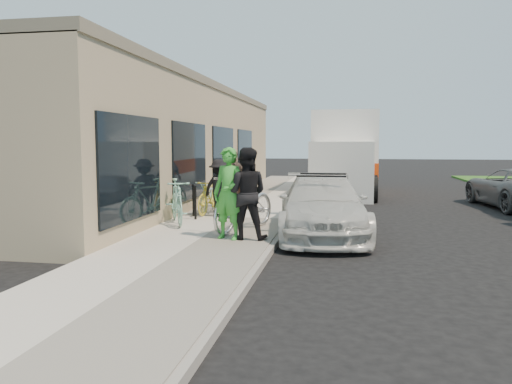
{
  "coord_description": "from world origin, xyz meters",
  "views": [
    {
      "loc": [
        0.95,
        -9.86,
        2.11
      ],
      "look_at": [
        -0.97,
        0.82,
        1.05
      ],
      "focal_mm": 35.0,
      "sensor_mm": 36.0,
      "label": 1
    }
  ],
  "objects": [
    {
      "name": "storefront",
      "position": [
        -5.24,
        7.99,
        2.12
      ],
      "size": [
        3.6,
        20.0,
        4.22
      ],
      "color": "tan",
      "rests_on": "ground"
    },
    {
      "name": "cruiser_bike_c",
      "position": [
        -2.74,
        3.47,
        0.63
      ],
      "size": [
        0.69,
        1.65,
        0.96
      ],
      "primitive_type": "imported",
      "rotation": [
        0.0,
        0.0,
        -0.15
      ],
      "color": "gold",
      "rests_on": "sidewalk"
    },
    {
      "name": "sandwich_board",
      "position": [
        -3.28,
        8.53,
        0.73
      ],
      "size": [
        0.76,
        0.77,
        1.13
      ],
      "rotation": [
        0.0,
        0.0,
        -0.11
      ],
      "color": "black",
      "rests_on": "sidewalk"
    },
    {
      "name": "man_standing",
      "position": [
        -1.05,
        0.09,
        1.09
      ],
      "size": [
        0.94,
        0.74,
        1.88
      ],
      "primitive_type": "imported",
      "rotation": [
        0.0,
        0.0,
        3.18
      ],
      "color": "black",
      "rests_on": "sidewalk"
    },
    {
      "name": "tandem_bike",
      "position": [
        -1.27,
        1.06,
        0.76
      ],
      "size": [
        1.6,
        2.48,
        1.23
      ],
      "primitive_type": "imported",
      "rotation": [
        0.0,
        0.0,
        -0.37
      ],
      "color": "silver",
      "rests_on": "sidewalk"
    },
    {
      "name": "moving_truck",
      "position": [
        0.96,
        11.69,
        1.52
      ],
      "size": [
        2.92,
        7.09,
        3.43
      ],
      "rotation": [
        0.0,
        0.0,
        -0.05
      ],
      "color": "white",
      "rests_on": "ground"
    },
    {
      "name": "cruiser_bike_a",
      "position": [
        -3.1,
        1.69,
        0.7
      ],
      "size": [
        1.27,
        1.87,
        1.1
      ],
      "primitive_type": "imported",
      "rotation": [
        0.0,
        0.0,
        0.46
      ],
      "color": "#87C9B2",
      "rests_on": "sidewalk"
    },
    {
      "name": "curb",
      "position": [
        -0.45,
        3.0,
        0.07
      ],
      "size": [
        0.12,
        34.0,
        0.13
      ],
      "primitive_type": "cube",
      "color": "gray",
      "rests_on": "ground"
    },
    {
      "name": "sedan_silver",
      "position": [
        0.44,
        6.61,
        0.51
      ],
      "size": [
        1.46,
        3.1,
        1.02
      ],
      "primitive_type": "imported",
      "rotation": [
        0.0,
        0.0,
        -0.08
      ],
      "color": "gray",
      "rests_on": "ground"
    },
    {
      "name": "bystander_a",
      "position": [
        -2.38,
        3.1,
        0.92
      ],
      "size": [
        1.14,
        0.91,
        1.54
      ],
      "primitive_type": "imported",
      "rotation": [
        0.0,
        0.0,
        2.75
      ],
      "color": "black",
      "rests_on": "sidewalk"
    },
    {
      "name": "woman_rider",
      "position": [
        -1.39,
        0.01,
        1.09
      ],
      "size": [
        0.79,
        0.64,
        1.89
      ],
      "primitive_type": "imported",
      "rotation": [
        0.0,
        0.0,
        -0.3
      ],
      "color": "green",
      "rests_on": "sidewalk"
    },
    {
      "name": "bike_rack",
      "position": [
        -2.96,
        2.7,
        0.68
      ],
      "size": [
        0.27,
        0.58,
        0.88
      ],
      "rotation": [
        0.0,
        0.0,
        0.39
      ],
      "color": "black",
      "rests_on": "sidewalk"
    },
    {
      "name": "ground",
      "position": [
        0.0,
        0.0,
        0.0
      ],
      "size": [
        120.0,
        120.0,
        0.0
      ],
      "primitive_type": "plane",
      "color": "black",
      "rests_on": "ground"
    },
    {
      "name": "sidewalk",
      "position": [
        -2.0,
        3.0,
        0.07
      ],
      "size": [
        3.0,
        34.0,
        0.15
      ],
      "primitive_type": "cube",
      "color": "#BDB6AA",
      "rests_on": "ground"
    },
    {
      "name": "bystander_b",
      "position": [
        -2.44,
        4.97,
        1.02
      ],
      "size": [
        1.09,
        0.91,
        1.74
      ],
      "primitive_type": "imported",
      "rotation": [
        0.0,
        0.0,
        0.57
      ],
      "color": "brown",
      "rests_on": "sidewalk"
    },
    {
      "name": "sedan_white",
      "position": [
        0.43,
        1.56,
        0.68
      ],
      "size": [
        2.38,
        4.88,
        1.41
      ],
      "rotation": [
        0.0,
        0.0,
        0.1
      ],
      "color": "silver",
      "rests_on": "ground"
    },
    {
      "name": "cruiser_bike_b",
      "position": [
        -2.94,
        4.1,
        0.58
      ],
      "size": [
        0.59,
        1.65,
        0.87
      ],
      "primitive_type": "imported",
      "rotation": [
        0.0,
        0.0,
        0.01
      ],
      "color": "#87C9B2",
      "rests_on": "sidewalk"
    }
  ]
}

